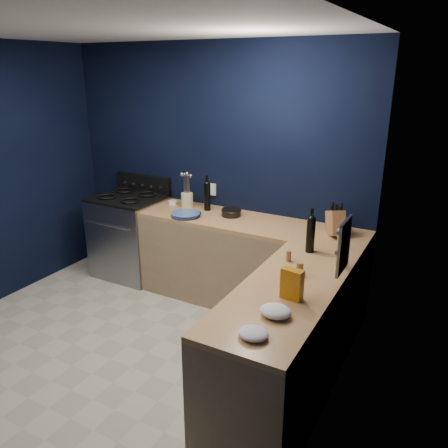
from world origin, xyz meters
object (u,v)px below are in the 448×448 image
Objects in this scene: plate_stack at (186,215)px; crouton_bag at (292,284)px; utensil_crock at (187,200)px; gas_range at (130,237)px; knife_block at (335,223)px.

crouton_bag reaches higher than plate_stack.
utensil_crock is 2.20m from crouton_bag.
knife_block is (2.36, 0.06, 0.55)m from gas_range.
plate_stack is 1.50m from knife_block.
crouton_bag is at bearing -35.40° from plate_stack.
crouton_bag reaches higher than utensil_crock.
crouton_bag is at bearing -120.13° from knife_block.
gas_range is at bearing 147.95° from knife_block.
knife_block reaches higher than plate_stack.
crouton_bag is (1.55, -1.10, 0.09)m from plate_stack.
utensil_crock reaches higher than gas_range.
plate_stack is at bearing -9.61° from gas_range.
plate_stack is (0.89, -0.15, 0.46)m from gas_range.
gas_range is 0.90m from utensil_crock.
plate_stack reaches higher than gas_range.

